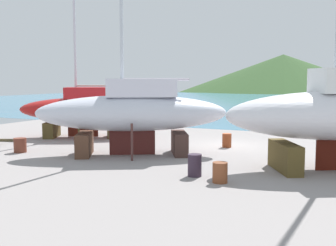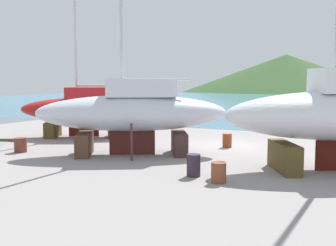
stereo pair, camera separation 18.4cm
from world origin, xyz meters
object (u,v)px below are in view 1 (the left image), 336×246
barrel_tipped_right (227,140)px  sailboat_large_starboard (133,112)px  sailboat_small_center (83,109)px  barrel_rust_near (220,173)px  barrel_by_slipway (20,145)px  barrel_tipped_left (195,165)px

barrel_tipped_right → sailboat_large_starboard: bearing=-130.2°
sailboat_small_center → barrel_rust_near: bearing=120.8°
sailboat_small_center → barrel_by_slipway: bearing=68.5°
sailboat_small_center → barrel_rust_near: (12.46, -8.10, -1.55)m
sailboat_large_starboard → barrel_by_slipway: bearing=-10.6°
sailboat_small_center → barrel_by_slipway: 6.57m
barrel_rust_near → barrel_by_slipway: (-11.93, 1.74, -0.01)m
barrel_tipped_right → barrel_rust_near: 8.52m
sailboat_small_center → barrel_by_slipway: size_ratio=16.61×
sailboat_large_starboard → barrel_by_slipway: sailboat_large_starboard is taller
barrel_rust_near → barrel_tipped_left: barrel_tipped_left is taller
barrel_rust_near → barrel_by_slipway: size_ratio=1.02×
barrel_by_slipway → sailboat_small_center: bearing=94.8°
sailboat_small_center → barrel_tipped_right: (10.15, 0.10, -1.54)m
sailboat_large_starboard → barrel_tipped_right: sailboat_large_starboard is taller
barrel_tipped_right → barrel_by_slipway: 11.58m
sailboat_large_starboard → barrel_rust_near: size_ratio=19.10×
barrel_by_slipway → sailboat_large_starboard: bearing=19.1°
barrel_tipped_left → barrel_by_slipway: (-10.66, 1.17, -0.07)m
sailboat_large_starboard → barrel_tipped_right: 6.07m
sailboat_large_starboard → barrel_tipped_left: size_ratio=16.53×
sailboat_large_starboard → barrel_rust_near: 7.37m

